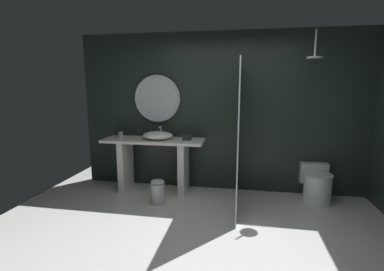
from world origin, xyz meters
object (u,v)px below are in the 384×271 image
(tumbler_cup, at_px, (121,135))
(tissue_box, at_px, (187,137))
(round_wall_mirror, at_px, (157,99))
(rain_shower_head, at_px, (315,55))
(waste_bin, at_px, (158,191))
(vessel_sink, at_px, (158,135))
(toilet, at_px, (316,184))

(tumbler_cup, bearing_deg, tissue_box, -1.10)
(round_wall_mirror, relative_size, rain_shower_head, 2.06)
(round_wall_mirror, bearing_deg, tissue_box, -21.50)
(round_wall_mirror, height_order, waste_bin, round_wall_mirror)
(tumbler_cup, bearing_deg, rain_shower_head, -3.25)
(vessel_sink, relative_size, waste_bin, 1.34)
(tumbler_cup, distance_m, toilet, 3.23)
(rain_shower_head, bearing_deg, tumbler_cup, 176.75)
(toilet, height_order, waste_bin, toilet)
(vessel_sink, xyz_separation_m, round_wall_mirror, (-0.07, 0.25, 0.58))
(vessel_sink, distance_m, round_wall_mirror, 0.64)
(round_wall_mirror, bearing_deg, toilet, -5.12)
(vessel_sink, distance_m, waste_bin, 0.92)
(tumbler_cup, distance_m, rain_shower_head, 3.21)
(tumbler_cup, height_order, toilet, tumbler_cup)
(round_wall_mirror, bearing_deg, waste_bin, -74.49)
(vessel_sink, xyz_separation_m, rain_shower_head, (2.30, -0.12, 1.22))
(tissue_box, height_order, round_wall_mirror, round_wall_mirror)
(tissue_box, bearing_deg, waste_bin, -123.14)
(rain_shower_head, xyz_separation_m, waste_bin, (-2.16, -0.39, -1.98))
(round_wall_mirror, distance_m, toilet, 2.87)
(vessel_sink, xyz_separation_m, toilet, (2.49, 0.02, -0.68))
(toilet, bearing_deg, round_wall_mirror, 174.88)
(tumbler_cup, relative_size, round_wall_mirror, 0.12)
(tissue_box, relative_size, round_wall_mirror, 0.17)
(tissue_box, distance_m, round_wall_mirror, 0.85)
(toilet, xyz_separation_m, waste_bin, (-2.36, -0.52, -0.08))
(tumbler_cup, bearing_deg, round_wall_mirror, 18.37)
(vessel_sink, height_order, tumbler_cup, vessel_sink)
(round_wall_mirror, xyz_separation_m, waste_bin, (0.21, -0.75, -1.34))
(tissue_box, bearing_deg, round_wall_mirror, 158.50)
(tissue_box, height_order, toilet, tissue_box)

